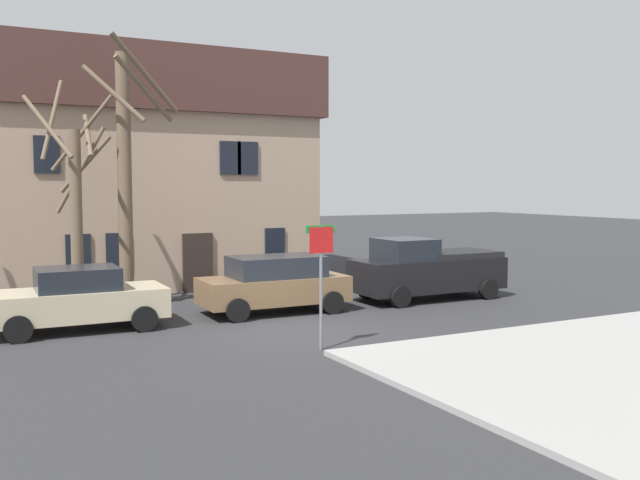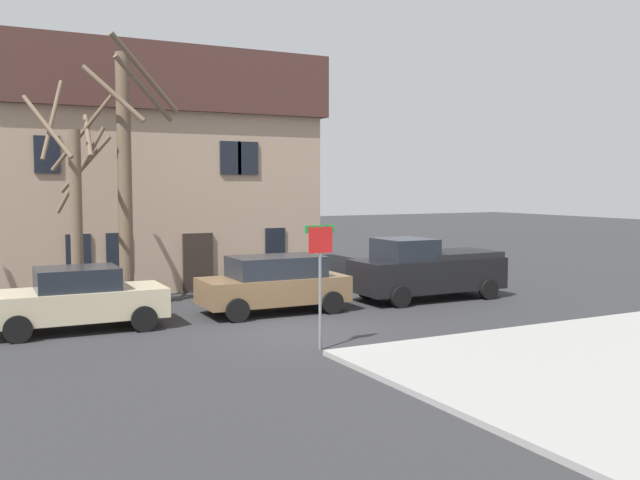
{
  "view_description": "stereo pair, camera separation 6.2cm",
  "coord_description": "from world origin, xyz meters",
  "px_view_note": "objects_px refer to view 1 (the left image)",
  "views": [
    {
      "loc": [
        -7.72,
        -16.36,
        3.83
      ],
      "look_at": [
        3.04,
        4.12,
        2.02
      ],
      "focal_mm": 39.73,
      "sensor_mm": 36.0,
      "label": 1
    },
    {
      "loc": [
        -7.66,
        -16.39,
        3.83
      ],
      "look_at": [
        3.04,
        4.12,
        2.02
      ],
      "focal_mm": 39.73,
      "sensor_mm": 36.0,
      "label": 2
    }
  ],
  "objects_px": {
    "building_main": "(150,169)",
    "tree_bare_mid": "(75,204)",
    "car_beige_sedan": "(78,299)",
    "tree_bare_far": "(125,170)",
    "bicycle_leaning": "(127,302)",
    "car_brown_wagon": "(274,283)",
    "street_sign_pole": "(321,263)",
    "pickup_truck_black": "(426,269)"
  },
  "relations": [
    {
      "from": "car_brown_wagon",
      "to": "street_sign_pole",
      "type": "relative_size",
      "value": 1.52
    },
    {
      "from": "bicycle_leaning",
      "to": "street_sign_pole",
      "type": "bearing_deg",
      "value": -65.99
    },
    {
      "from": "tree_bare_mid",
      "to": "tree_bare_far",
      "type": "xyz_separation_m",
      "value": [
        1.51,
        0.25,
        1.0
      ]
    },
    {
      "from": "car_beige_sedan",
      "to": "building_main",
      "type": "bearing_deg",
      "value": 64.03
    },
    {
      "from": "tree_bare_mid",
      "to": "pickup_truck_black",
      "type": "height_order",
      "value": "tree_bare_mid"
    },
    {
      "from": "pickup_truck_black",
      "to": "street_sign_pole",
      "type": "relative_size",
      "value": 1.79
    },
    {
      "from": "car_brown_wagon",
      "to": "street_sign_pole",
      "type": "bearing_deg",
      "value": -101.6
    },
    {
      "from": "building_main",
      "to": "tree_bare_mid",
      "type": "distance_m",
      "value": 7.24
    },
    {
      "from": "building_main",
      "to": "tree_bare_far",
      "type": "height_order",
      "value": "building_main"
    },
    {
      "from": "building_main",
      "to": "car_beige_sedan",
      "type": "bearing_deg",
      "value": -115.97
    },
    {
      "from": "car_beige_sedan",
      "to": "tree_bare_mid",
      "type": "bearing_deg",
      "value": 81.57
    },
    {
      "from": "car_brown_wagon",
      "to": "bicycle_leaning",
      "type": "height_order",
      "value": "car_brown_wagon"
    },
    {
      "from": "pickup_truck_black",
      "to": "tree_bare_mid",
      "type": "bearing_deg",
      "value": 166.94
    },
    {
      "from": "pickup_truck_black",
      "to": "building_main",
      "type": "bearing_deg",
      "value": 129.36
    },
    {
      "from": "pickup_truck_black",
      "to": "bicycle_leaning",
      "type": "height_order",
      "value": "pickup_truck_black"
    },
    {
      "from": "street_sign_pole",
      "to": "bicycle_leaning",
      "type": "distance_m",
      "value": 7.48
    },
    {
      "from": "building_main",
      "to": "car_brown_wagon",
      "type": "bearing_deg",
      "value": -79.99
    },
    {
      "from": "building_main",
      "to": "bicycle_leaning",
      "type": "bearing_deg",
      "value": -110.13
    },
    {
      "from": "building_main",
      "to": "bicycle_leaning",
      "type": "xyz_separation_m",
      "value": [
        -2.47,
        -6.75,
        -4.08
      ]
    },
    {
      "from": "pickup_truck_black",
      "to": "car_brown_wagon",
      "type": "bearing_deg",
      "value": 179.3
    },
    {
      "from": "street_sign_pole",
      "to": "tree_bare_far",
      "type": "bearing_deg",
      "value": 109.97
    },
    {
      "from": "car_brown_wagon",
      "to": "building_main",
      "type": "bearing_deg",
      "value": 100.01
    },
    {
      "from": "building_main",
      "to": "pickup_truck_black",
      "type": "distance_m",
      "value": 11.61
    },
    {
      "from": "car_brown_wagon",
      "to": "pickup_truck_black",
      "type": "height_order",
      "value": "pickup_truck_black"
    },
    {
      "from": "building_main",
      "to": "car_brown_wagon",
      "type": "xyz_separation_m",
      "value": [
        1.5,
        -8.5,
        -3.56
      ]
    },
    {
      "from": "tree_bare_mid",
      "to": "car_beige_sedan",
      "type": "relative_size",
      "value": 1.54
    },
    {
      "from": "tree_bare_far",
      "to": "bicycle_leaning",
      "type": "bearing_deg",
      "value": -102.59
    },
    {
      "from": "car_brown_wagon",
      "to": "pickup_truck_black",
      "type": "bearing_deg",
      "value": -0.7
    },
    {
      "from": "building_main",
      "to": "tree_bare_mid",
      "type": "bearing_deg",
      "value": -121.88
    },
    {
      "from": "tree_bare_far",
      "to": "bicycle_leaning",
      "type": "distance_m",
      "value": 4.01
    },
    {
      "from": "tree_bare_far",
      "to": "car_beige_sedan",
      "type": "xyz_separation_m",
      "value": [
        -1.87,
        -2.67,
        -3.42
      ]
    },
    {
      "from": "building_main",
      "to": "tree_bare_mid",
      "type": "height_order",
      "value": "building_main"
    },
    {
      "from": "street_sign_pole",
      "to": "bicycle_leaning",
      "type": "xyz_separation_m",
      "value": [
        -2.97,
        6.66,
        -1.66
      ]
    },
    {
      "from": "tree_bare_far",
      "to": "building_main",
      "type": "bearing_deg",
      "value": 68.73
    },
    {
      "from": "tree_bare_mid",
      "to": "bicycle_leaning",
      "type": "xyz_separation_m",
      "value": [
        1.3,
        -0.68,
        -2.89
      ]
    },
    {
      "from": "street_sign_pole",
      "to": "car_brown_wagon",
      "type": "bearing_deg",
      "value": 78.4
    },
    {
      "from": "car_beige_sedan",
      "to": "tree_bare_far",
      "type": "bearing_deg",
      "value": 55.01
    },
    {
      "from": "car_beige_sedan",
      "to": "car_brown_wagon",
      "type": "height_order",
      "value": "car_brown_wagon"
    },
    {
      "from": "tree_bare_mid",
      "to": "street_sign_pole",
      "type": "relative_size",
      "value": 2.39
    },
    {
      "from": "tree_bare_far",
      "to": "street_sign_pole",
      "type": "bearing_deg",
      "value": -70.03
    },
    {
      "from": "building_main",
      "to": "street_sign_pole",
      "type": "xyz_separation_m",
      "value": [
        0.49,
        -13.4,
        -2.43
      ]
    },
    {
      "from": "building_main",
      "to": "street_sign_pole",
      "type": "height_order",
      "value": "building_main"
    }
  ]
}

